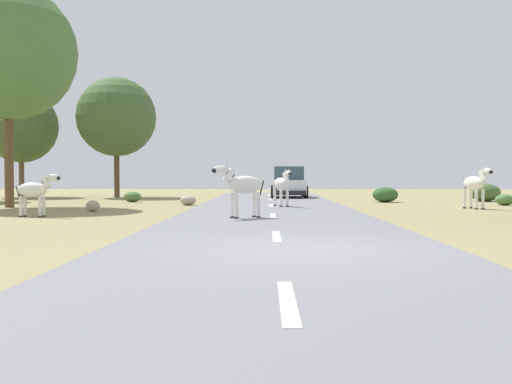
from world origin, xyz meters
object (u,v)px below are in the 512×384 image
Objects in this scene: zebra_3 at (475,184)px; tree_1 at (116,117)px; tree_3 at (8,52)px; bush_2 at (485,192)px; zebra_2 at (35,190)px; bush_1 at (132,197)px; rock_2 at (93,206)px; tree_5 at (21,127)px; car_0 at (289,183)px; rock_1 at (188,200)px; zebra_1 at (242,185)px; rock_3 at (379,197)px; zebra_0 at (282,184)px; bush_3 at (505,200)px; bush_4 at (385,195)px.

tree_1 is (-16.76, 11.71, 3.75)m from zebra_3.
tree_3 is 6.01× the size of bush_2.
zebra_3 is (15.08, 4.44, 0.15)m from zebra_2.
tree_3 reaches higher than bush_1.
tree_1 reaches higher than rock_2.
tree_5 is at bearing 179.93° from tree_1.
tree_5 is at bearing 121.69° from rock_2.
car_0 is 16.12m from tree_5.
tree_1 is 10.10× the size of rock_1.
zebra_1 reaches higher than rock_2.
bush_1 is 12.58m from rock_3.
tree_1 reaches higher than tree_5.
zebra_0 is 2.45× the size of rock_3.
zebra_0 is at bearing -34.28° from bush_1.
zebra_2 is at bearing 0.85° from zebra_3.
zebra_2 is at bearing -65.57° from tree_5.
bush_3 is 5.32m from bush_4.
tree_5 is 14.86m from rock_1.
zebra_3 is 2.74× the size of rock_3.
bush_2 is 14.68m from rock_1.
bush_4 is 1.73× the size of rock_1.
tree_1 is at bearing -3.35° from zebra_1.
bush_2 is (21.09, 5.70, -5.74)m from tree_3.
car_0 reaches higher than bush_2.
zebra_1 reaches higher than bush_3.
car_0 is at bearing 149.71° from rock_3.
tree_3 is at bearing -142.65° from zebra_2.
tree_5 is (-7.34, 16.16, 3.35)m from zebra_2.
bush_3 is (16.71, -2.85, -0.01)m from bush_1.
bush_4 is at bearing 16.62° from tree_3.
car_0 reaches higher than zebra_2.
zebra_2 is (-7.74, -5.28, -0.12)m from zebra_0.
zebra_0 is at bearing -126.35° from rock_3.
rock_2 is (2.66, -13.47, -4.52)m from tree_1.
bush_4 is at bearing -0.31° from bush_1.
zebra_0 is 0.35× the size of car_0.
tree_1 is 20.72m from bush_2.
tree_3 is 14.49× the size of rock_3.
zebra_3 reaches higher than rock_1.
bush_2 is 5.18m from bush_4.
bush_1 is (-14.43, 5.67, -0.71)m from zebra_3.
rock_1 reaches higher than rock_3.
zebra_3 is 6.07m from bush_4.
bush_2 is at bearing 2.84° from bush_1.
rock_3 is at bearing 130.04° from bush_3.
bush_3 is at bearing -9.67° from bush_1.
tree_3 is 9.33m from rock_1.
zebra_3 is (8.64, 5.43, -0.02)m from zebra_1.
tree_1 reaches higher than car_0.
car_0 is at bearing 59.97° from rock_1.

